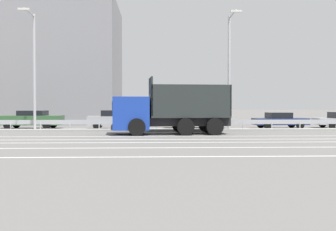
{
  "coord_description": "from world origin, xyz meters",
  "views": [
    {
      "loc": [
        -0.29,
        -25.23,
        1.77
      ],
      "look_at": [
        0.69,
        0.72,
        1.14
      ],
      "focal_mm": 42.0,
      "sensor_mm": 36.0,
      "label": 1
    }
  ],
  "objects_px": {
    "parked_car_3": "(31,119)",
    "parked_car_5": "(197,120)",
    "parked_car_6": "(280,120)",
    "street_lamp_2": "(230,66)",
    "median_road_sign": "(204,113)",
    "street_lamp_1": "(33,65)",
    "parked_car_4": "(114,119)",
    "dump_truck": "(157,114)"
  },
  "relations": [
    {
      "from": "parked_car_3",
      "to": "parked_car_5",
      "type": "xyz_separation_m",
      "value": [
        13.04,
        0.16,
        -0.09
      ]
    },
    {
      "from": "parked_car_5",
      "to": "parked_car_6",
      "type": "height_order",
      "value": "parked_car_6"
    },
    {
      "from": "parked_car_6",
      "to": "street_lamp_2",
      "type": "bearing_deg",
      "value": -55.95
    },
    {
      "from": "parked_car_5",
      "to": "median_road_sign",
      "type": "bearing_deg",
      "value": -178.62
    },
    {
      "from": "median_road_sign",
      "to": "parked_car_5",
      "type": "relative_size",
      "value": 0.47
    },
    {
      "from": "street_lamp_1",
      "to": "parked_car_4",
      "type": "bearing_deg",
      "value": 34.08
    },
    {
      "from": "median_road_sign",
      "to": "dump_truck",
      "type": "bearing_deg",
      "value": -140.51
    },
    {
      "from": "street_lamp_1",
      "to": "parked_car_4",
      "type": "height_order",
      "value": "street_lamp_1"
    },
    {
      "from": "median_road_sign",
      "to": "parked_car_5",
      "type": "height_order",
      "value": "median_road_sign"
    },
    {
      "from": "street_lamp_2",
      "to": "parked_car_4",
      "type": "relative_size",
      "value": 1.96
    },
    {
      "from": "street_lamp_2",
      "to": "parked_car_4",
      "type": "height_order",
      "value": "street_lamp_2"
    },
    {
      "from": "dump_truck",
      "to": "parked_car_5",
      "type": "xyz_separation_m",
      "value": [
        3.24,
        6.7,
        -0.6
      ]
    },
    {
      "from": "dump_truck",
      "to": "parked_car_3",
      "type": "bearing_deg",
      "value": 51.96
    },
    {
      "from": "street_lamp_2",
      "to": "parked_car_5",
      "type": "height_order",
      "value": "street_lamp_2"
    },
    {
      "from": "median_road_sign",
      "to": "parked_car_4",
      "type": "relative_size",
      "value": 0.56
    },
    {
      "from": "dump_truck",
      "to": "parked_car_6",
      "type": "distance_m",
      "value": 11.42
    },
    {
      "from": "street_lamp_2",
      "to": "parked_car_3",
      "type": "height_order",
      "value": "street_lamp_2"
    },
    {
      "from": "dump_truck",
      "to": "parked_car_4",
      "type": "distance_m",
      "value": 6.83
    },
    {
      "from": "dump_truck",
      "to": "street_lamp_1",
      "type": "relative_size",
      "value": 0.93
    },
    {
      "from": "parked_car_3",
      "to": "parked_car_5",
      "type": "bearing_deg",
      "value": -87.03
    },
    {
      "from": "dump_truck",
      "to": "parked_car_5",
      "type": "height_order",
      "value": "dump_truck"
    },
    {
      "from": "parked_car_4",
      "to": "dump_truck",
      "type": "bearing_deg",
      "value": 25.76
    },
    {
      "from": "street_lamp_2",
      "to": "dump_truck",
      "type": "bearing_deg",
      "value": -155.18
    },
    {
      "from": "parked_car_3",
      "to": "dump_truck",
      "type": "bearing_deg",
      "value": -121.44
    },
    {
      "from": "street_lamp_1",
      "to": "parked_car_3",
      "type": "relative_size",
      "value": 1.66
    },
    {
      "from": "parked_car_4",
      "to": "parked_car_3",
      "type": "bearing_deg",
      "value": -98.42
    },
    {
      "from": "parked_car_3",
      "to": "parked_car_4",
      "type": "distance_m",
      "value": 6.52
    },
    {
      "from": "parked_car_6",
      "to": "street_lamp_1",
      "type": "bearing_deg",
      "value": -82.9
    },
    {
      "from": "parked_car_4",
      "to": "parked_car_6",
      "type": "xyz_separation_m",
      "value": [
        13.03,
        0.01,
        -0.08
      ]
    },
    {
      "from": "dump_truck",
      "to": "street_lamp_1",
      "type": "height_order",
      "value": "street_lamp_1"
    },
    {
      "from": "street_lamp_2",
      "to": "parked_car_5",
      "type": "bearing_deg",
      "value": 112.15
    },
    {
      "from": "median_road_sign",
      "to": "street_lamp_2",
      "type": "distance_m",
      "value": 3.72
    },
    {
      "from": "parked_car_4",
      "to": "parked_car_5",
      "type": "relative_size",
      "value": 0.84
    },
    {
      "from": "parked_car_4",
      "to": "parked_car_5",
      "type": "xyz_separation_m",
      "value": [
        6.55,
        0.75,
        -0.09
      ]
    },
    {
      "from": "dump_truck",
      "to": "parked_car_4",
      "type": "height_order",
      "value": "dump_truck"
    },
    {
      "from": "street_lamp_2",
      "to": "parked_car_3",
      "type": "bearing_deg",
      "value": 164.15
    },
    {
      "from": "street_lamp_1",
      "to": "parked_car_5",
      "type": "distance_m",
      "value": 12.96
    },
    {
      "from": "dump_truck",
      "to": "median_road_sign",
      "type": "xyz_separation_m",
      "value": [
        3.27,
        2.69,
        0.01
      ]
    },
    {
      "from": "parked_car_3",
      "to": "parked_car_4",
      "type": "xyz_separation_m",
      "value": [
        6.49,
        -0.58,
        -0.0
      ]
    },
    {
      "from": "median_road_sign",
      "to": "street_lamp_1",
      "type": "bearing_deg",
      "value": -179.12
    },
    {
      "from": "parked_car_5",
      "to": "street_lamp_1",
      "type": "bearing_deg",
      "value": 110.84
    },
    {
      "from": "parked_car_3",
      "to": "street_lamp_1",
      "type": "bearing_deg",
      "value": -158.41
    }
  ]
}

